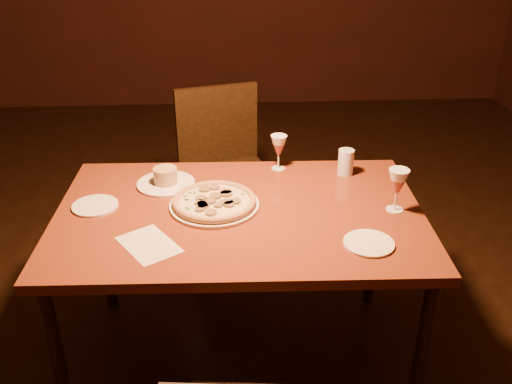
{
  "coord_description": "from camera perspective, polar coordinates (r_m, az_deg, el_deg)",
  "views": [
    {
      "loc": [
        0.21,
        -2.05,
        1.88
      ],
      "look_at": [
        0.33,
        -0.05,
        0.83
      ],
      "focal_mm": 40.0,
      "sensor_mm": 36.0,
      "label": 1
    }
  ],
  "objects": [
    {
      "name": "pizza_plate",
      "position": [
        2.27,
        -4.19,
        -1.01
      ],
      "size": [
        0.36,
        0.36,
        0.04
      ],
      "color": "white",
      "rests_on": "dining_table"
    },
    {
      "name": "wine_glass_right",
      "position": [
        2.28,
        13.91,
        0.18
      ],
      "size": [
        0.08,
        0.08,
        0.18
      ],
      "primitive_type": null,
      "color": "#AD5448",
      "rests_on": "dining_table"
    },
    {
      "name": "menu_card",
      "position": [
        2.07,
        -10.66,
        -5.19
      ],
      "size": [
        0.26,
        0.28,
        0.0
      ],
      "primitive_type": "cube",
      "rotation": [
        0.0,
        0.0,
        0.59
      ],
      "color": "silver",
      "rests_on": "dining_table"
    },
    {
      "name": "dining_table",
      "position": [
        2.28,
        -1.65,
        -3.4
      ],
      "size": [
        1.47,
        0.97,
        0.77
      ],
      "rotation": [
        0.0,
        0.0,
        -0.03
      ],
      "color": "maroon",
      "rests_on": "floor"
    },
    {
      "name": "floor",
      "position": [
        2.79,
        -6.97,
        -14.99
      ],
      "size": [
        7.0,
        7.0,
        0.0
      ],
      "primitive_type": "plane",
      "color": "black",
      "rests_on": "ground"
    },
    {
      "name": "side_plate_near",
      "position": [
        2.08,
        11.22,
        -5.05
      ],
      "size": [
        0.18,
        0.18,
        0.01
      ],
      "primitive_type": "cylinder",
      "color": "white",
      "rests_on": "dining_table"
    },
    {
      "name": "ramekin_saucer",
      "position": [
        2.47,
        -9.03,
        1.23
      ],
      "size": [
        0.25,
        0.25,
        0.08
      ],
      "color": "white",
      "rests_on": "dining_table"
    },
    {
      "name": "wine_glass_far",
      "position": [
        2.56,
        2.27,
        3.97
      ],
      "size": [
        0.07,
        0.07,
        0.16
      ],
      "primitive_type": null,
      "color": "#AD5448",
      "rests_on": "dining_table"
    },
    {
      "name": "water_tumbler",
      "position": [
        2.55,
        8.97,
        2.96
      ],
      "size": [
        0.07,
        0.07,
        0.12
      ],
      "primitive_type": "cylinder",
      "color": "silver",
      "rests_on": "dining_table"
    },
    {
      "name": "side_plate_left",
      "position": [
        2.36,
        -15.79,
        -1.33
      ],
      "size": [
        0.18,
        0.18,
        0.01
      ],
      "primitive_type": "cylinder",
      "color": "white",
      "rests_on": "dining_table"
    },
    {
      "name": "chair_far",
      "position": [
        3.17,
        -3.15,
        2.59
      ],
      "size": [
        0.57,
        0.57,
        0.96
      ],
      "rotation": [
        0.0,
        0.0,
        0.27
      ],
      "color": "black",
      "rests_on": "floor"
    }
  ]
}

